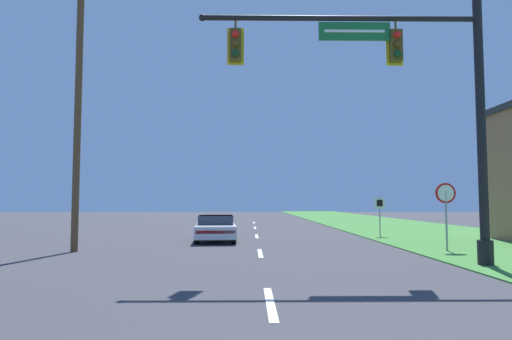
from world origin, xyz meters
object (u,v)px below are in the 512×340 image
car_ahead (216,228)px  route_sign_post (380,208)px  stop_sign (446,201)px  utility_pole_near (78,100)px  signal_mast (414,97)px

car_ahead → route_sign_post: bearing=14.9°
stop_sign → utility_pole_near: size_ratio=0.23×
car_ahead → stop_sign: stop_sign is taller
signal_mast → car_ahead: (-6.42, 8.61, -4.30)m
signal_mast → utility_pole_near: 11.96m
car_ahead → utility_pole_near: 8.43m
car_ahead → utility_pole_near: bearing=-136.0°
stop_sign → route_sign_post: size_ratio=1.23×
car_ahead → route_sign_post: 8.81m
utility_pole_near → signal_mast: bearing=-19.2°
route_sign_post → signal_mast: bearing=-100.7°
signal_mast → car_ahead: bearing=126.7°
stop_sign → car_ahead: bearing=151.6°
signal_mast → route_sign_post: bearing=79.3°
stop_sign → route_sign_post: (-0.46, 7.07, -0.34)m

